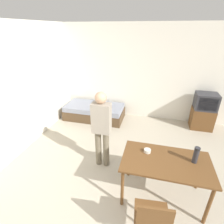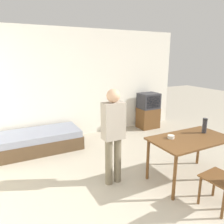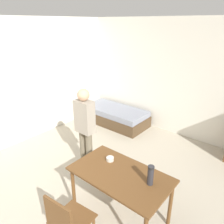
# 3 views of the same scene
# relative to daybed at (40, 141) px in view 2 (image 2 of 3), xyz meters

# --- Properties ---
(wall_back) EXTENTS (5.56, 0.06, 2.70)m
(wall_back) POSITION_rel_daybed_xyz_m (1.23, 0.53, 1.14)
(wall_back) COLOR silver
(wall_back) RESTS_ON ground_plane
(daybed) EXTENTS (1.77, 0.85, 0.43)m
(daybed) POSITION_rel_daybed_xyz_m (0.00, 0.00, 0.00)
(daybed) COLOR #4C3823
(daybed) RESTS_ON ground_plane
(tv) EXTENTS (0.57, 0.45, 1.02)m
(tv) POSITION_rel_daybed_xyz_m (3.07, 0.18, 0.29)
(tv) COLOR brown
(tv) RESTS_ON ground_plane
(dining_table) EXTENTS (1.32, 0.75, 0.74)m
(dining_table) POSITION_rel_daybed_xyz_m (2.01, -2.38, 0.44)
(dining_table) COLOR brown
(dining_table) RESTS_ON ground_plane
(person_standing) EXTENTS (0.34, 0.21, 1.57)m
(person_standing) POSITION_rel_daybed_xyz_m (0.85, -1.89, 0.69)
(person_standing) COLOR #6B604C
(person_standing) RESTS_ON ground_plane
(thermos_flask) EXTENTS (0.08, 0.08, 0.26)m
(thermos_flask) POSITION_rel_daybed_xyz_m (2.41, -2.30, 0.67)
(thermos_flask) COLOR #2D2D33
(thermos_flask) RESTS_ON dining_table
(mate_bowl) EXTENTS (0.11, 0.11, 0.05)m
(mate_bowl) POSITION_rel_daybed_xyz_m (1.72, -2.24, 0.56)
(mate_bowl) COLOR beige
(mate_bowl) RESTS_ON dining_table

